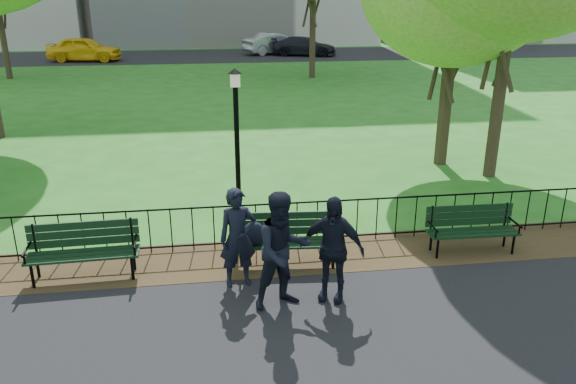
{
  "coord_description": "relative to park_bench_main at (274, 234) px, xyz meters",
  "views": [
    {
      "loc": [
        -0.98,
        -7.89,
        4.75
      ],
      "look_at": [
        0.35,
        1.5,
        1.29
      ],
      "focal_mm": 35.0,
      "sensor_mm": 36.0,
      "label": 1
    }
  ],
  "objects": [
    {
      "name": "person_right",
      "position": [
        0.77,
        -1.26,
        0.25
      ],
      "size": [
        1.11,
        0.81,
        1.76
      ],
      "primitive_type": "imported",
      "rotation": [
        0.0,
        0.0,
        -0.43
      ],
      "color": "black",
      "rests_on": "asphalt_path"
    },
    {
      "name": "park_bench_main",
      "position": [
        0.0,
        0.0,
        0.0
      ],
      "size": [
        1.86,
        0.71,
        1.03
      ],
      "rotation": [
        0.0,
        0.0,
        -0.08
      ],
      "color": "black",
      "rests_on": "ground"
    },
    {
      "name": "dirt_strip",
      "position": [
        -0.06,
        0.32,
        -0.62
      ],
      "size": [
        60.0,
        1.6,
        0.01
      ],
      "primitive_type": "cube",
      "color": "#362616",
      "rests_on": "ground"
    },
    {
      "name": "sedan_silver",
      "position": [
        4.02,
        34.3,
        0.16
      ],
      "size": [
        5.01,
        3.44,
        1.56
      ],
      "primitive_type": "imported",
      "rotation": [
        0.0,
        0.0,
        1.99
      ],
      "color": "#9C9EA3",
      "rests_on": "far_street"
    },
    {
      "name": "park_bench_right_a",
      "position": [
        3.76,
        0.09,
        -0.08
      ],
      "size": [
        1.71,
        0.57,
        0.97
      ],
      "rotation": [
        0.0,
        0.0,
        -0.02
      ],
      "color": "black",
      "rests_on": "ground"
    },
    {
      "name": "ground",
      "position": [
        -0.06,
        -1.18,
        -0.64
      ],
      "size": [
        120.0,
        120.0,
        0.0
      ],
      "primitive_type": "plane",
      "color": "#26681B"
    },
    {
      "name": "park_bench_left_a",
      "position": [
        -3.3,
        0.06,
        -0.03
      ],
      "size": [
        1.89,
        0.65,
        1.06
      ],
      "rotation": [
        0.0,
        0.0,
        0.04
      ],
      "color": "black",
      "rests_on": "ground"
    },
    {
      "name": "person_mid",
      "position": [
        -0.03,
        -1.36,
        0.32
      ],
      "size": [
        1.02,
        0.71,
        1.89
      ],
      "primitive_type": "imported",
      "rotation": [
        0.0,
        0.0,
        0.28
      ],
      "color": "black",
      "rests_on": "asphalt_path"
    },
    {
      "name": "lamppost",
      "position": [
        -0.49,
        2.52,
        1.12
      ],
      "size": [
        0.29,
        0.29,
        3.22
      ],
      "color": "black",
      "rests_on": "ground"
    },
    {
      "name": "far_street",
      "position": [
        -0.06,
        33.82,
        -0.63
      ],
      "size": [
        70.0,
        9.0,
        0.01
      ],
      "primitive_type": "cube",
      "color": "black",
      "rests_on": "ground"
    },
    {
      "name": "iron_fence",
      "position": [
        -0.06,
        0.82,
        -0.14
      ],
      "size": [
        24.06,
        0.06,
        1.0
      ],
      "color": "black",
      "rests_on": "ground"
    },
    {
      "name": "taxi",
      "position": [
        -9.27,
        31.61,
        0.2
      ],
      "size": [
        5.06,
        2.57,
        1.65
      ],
      "primitive_type": "imported",
      "rotation": [
        0.0,
        0.0,
        1.44
      ],
      "color": "yellow",
      "rests_on": "far_street"
    },
    {
      "name": "sedan_dark",
      "position": [
        6.11,
        32.88,
        0.06
      ],
      "size": [
        5.05,
        3.23,
        1.36
      ],
      "primitive_type": "imported",
      "rotation": [
        0.0,
        0.0,
        1.26
      ],
      "color": "black",
      "rests_on": "far_street"
    },
    {
      "name": "person_left",
      "position": [
        -0.68,
        -0.59,
        0.23
      ],
      "size": [
        0.68,
        0.5,
        1.71
      ],
      "primitive_type": "imported",
      "rotation": [
        0.0,
        0.0,
        0.15
      ],
      "color": "black",
      "rests_on": "asphalt_path"
    }
  ]
}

